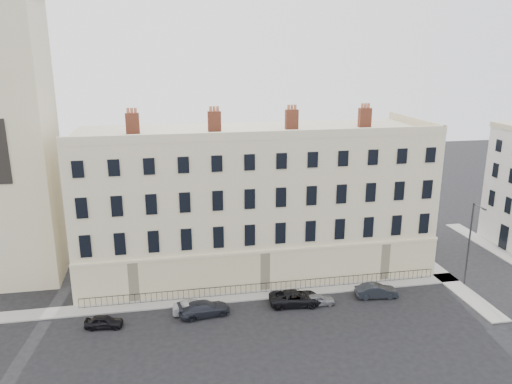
% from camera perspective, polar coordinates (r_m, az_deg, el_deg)
% --- Properties ---
extents(ground, '(160.00, 160.00, 0.00)m').
position_cam_1_polar(ground, '(46.76, 10.00, -13.60)').
color(ground, black).
rests_on(ground, ground).
extents(terrace, '(36.22, 12.22, 17.00)m').
position_cam_1_polar(terrace, '(52.97, -0.23, -0.96)').
color(terrace, beige).
rests_on(terrace, ground).
extents(church_tower, '(8.00, 8.13, 44.00)m').
position_cam_1_polar(church_tower, '(54.11, -26.98, 9.76)').
color(church_tower, beige).
rests_on(church_tower, ground).
extents(pavement_terrace, '(48.00, 2.00, 0.12)m').
position_cam_1_polar(pavement_terrace, '(48.82, -3.44, -11.95)').
color(pavement_terrace, gray).
rests_on(pavement_terrace, ground).
extents(pavement_east_return, '(2.00, 24.00, 0.12)m').
position_cam_1_polar(pavement_east_return, '(58.48, 19.33, -8.00)').
color(pavement_east_return, gray).
rests_on(pavement_east_return, ground).
extents(pavement_adjacent, '(2.00, 20.00, 0.12)m').
position_cam_1_polar(pavement_adjacent, '(65.36, 26.13, -6.23)').
color(pavement_adjacent, gray).
rests_on(pavement_adjacent, ground).
extents(railings, '(35.00, 0.04, 0.96)m').
position_cam_1_polar(railings, '(49.53, 1.16, -10.86)').
color(railings, black).
rests_on(railings, ground).
extents(car_a, '(3.34, 1.68, 1.09)m').
position_cam_1_polar(car_a, '(45.79, -16.99, -13.99)').
color(car_a, black).
rests_on(car_a, ground).
extents(car_b, '(3.81, 1.61, 1.22)m').
position_cam_1_polar(car_b, '(46.14, -7.10, -13.04)').
color(car_b, gray).
rests_on(car_b, ground).
extents(car_c, '(4.87, 2.51, 1.35)m').
position_cam_1_polar(car_c, '(45.85, -5.93, -13.10)').
color(car_c, '#21232C').
rests_on(car_c, ground).
extents(car_d, '(5.08, 2.68, 1.36)m').
position_cam_1_polar(car_d, '(47.49, 4.52, -11.97)').
color(car_d, black).
rests_on(car_d, ground).
extents(car_e, '(3.14, 1.34, 1.06)m').
position_cam_1_polar(car_e, '(47.70, 7.10, -12.12)').
color(car_e, gray).
rests_on(car_e, ground).
extents(car_f, '(4.14, 1.79, 1.32)m').
position_cam_1_polar(car_f, '(49.99, 13.60, -10.93)').
color(car_f, black).
rests_on(car_f, ground).
extents(streetlamp, '(0.25, 1.88, 8.70)m').
position_cam_1_polar(streetlamp, '(53.50, 23.27, -5.15)').
color(streetlamp, '#2F3035').
rests_on(streetlamp, ground).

